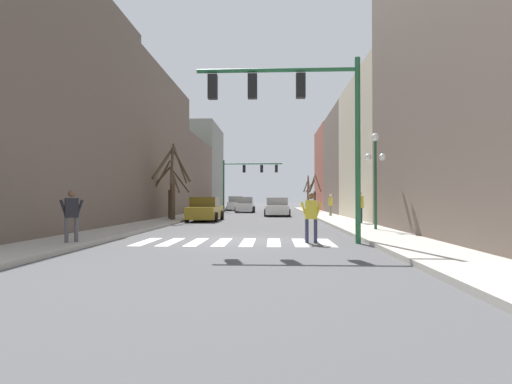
{
  "coord_description": "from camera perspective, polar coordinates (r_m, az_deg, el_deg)",
  "views": [
    {
      "loc": [
        1.34,
        -14.53,
        1.54
      ],
      "look_at": [
        -0.38,
        24.82,
        2.15
      ],
      "focal_mm": 28.0,
      "sensor_mm": 36.0,
      "label": 1
    }
  ],
  "objects": [
    {
      "name": "traffic_signal_near",
      "position": [
        14.06,
        6.05,
        11.95
      ],
      "size": [
        5.62,
        0.28,
        6.35
      ],
      "color": "#236038",
      "rests_on": "ground_plane"
    },
    {
      "name": "street_tree_right_mid",
      "position": [
        48.64,
        7.44,
        -0.28
      ],
      "size": [
        0.92,
        1.72,
        4.16
      ],
      "color": "brown",
      "rests_on": "sidewalk_right"
    },
    {
      "name": "pedestrian_on_left_sidewalk",
      "position": [
        13.79,
        -24.85,
        -2.52
      ],
      "size": [
        0.62,
        0.48,
        1.65
      ],
      "rotation": [
        0.0,
        0.0,
        3.76
      ],
      "color": "#4C4C51",
      "rests_on": "sidewalk_left"
    },
    {
      "name": "car_parked_left_far",
      "position": [
        49.79,
        -2.9,
        -1.71
      ],
      "size": [
        1.97,
        4.43,
        1.77
      ],
      "rotation": [
        0.0,
        0.0,
        1.57
      ],
      "color": "white",
      "rests_on": "ground_plane"
    },
    {
      "name": "sidewalk_left",
      "position": [
        16.16,
        -23.01,
        -6.0
      ],
      "size": [
        2.26,
        90.0,
        0.15
      ],
      "color": "#ADA89E",
      "rests_on": "ground_plane"
    },
    {
      "name": "pedestrian_crossing_street",
      "position": [
        22.96,
        14.66,
        -1.7
      ],
      "size": [
        0.51,
        0.67,
        1.77
      ],
      "rotation": [
        0.0,
        0.0,
        4.1
      ],
      "color": "#282D47",
      "rests_on": "sidewalk_right"
    },
    {
      "name": "car_at_intersection",
      "position": [
        27.34,
        -7.24,
        -2.51
      ],
      "size": [
        2.1,
        4.83,
        1.61
      ],
      "rotation": [
        0.0,
        0.0,
        1.57
      ],
      "color": "#A38423",
      "rests_on": "ground_plane"
    },
    {
      "name": "car_parked_left_near",
      "position": [
        34.46,
        3.03,
        -2.2
      ],
      "size": [
        2.18,
        4.24,
        1.58
      ],
      "rotation": [
        0.0,
        0.0,
        1.57
      ],
      "color": "white",
      "rests_on": "ground_plane"
    },
    {
      "name": "building_row_right",
      "position": [
        30.47,
        18.58,
        6.79
      ],
      "size": [
        6.0,
        44.05,
        13.46
      ],
      "color": "#66564C",
      "rests_on": "ground_plane"
    },
    {
      "name": "pedestrian_on_right_sidewalk",
      "position": [
        32.04,
        10.61,
        -1.55
      ],
      "size": [
        0.27,
        0.74,
        1.71
      ],
      "rotation": [
        0.0,
        0.0,
        4.84
      ],
      "color": "#7A705B",
      "rests_on": "sidewalk_right"
    },
    {
      "name": "street_tree_left_near",
      "position": [
        43.71,
        8.3,
        -0.39
      ],
      "size": [
        1.63,
        2.33,
        4.02
      ],
      "color": "brown",
      "rests_on": "sidewalk_right"
    },
    {
      "name": "crosswalk_stripes",
      "position": [
        14.01,
        -3.01,
        -7.17
      ],
      "size": [
        6.75,
        2.6,
        0.01
      ],
      "color": "white",
      "rests_on": "ground_plane"
    },
    {
      "name": "pedestrian_waiting_at_curb",
      "position": [
        13.82,
        7.88,
        -3.0
      ],
      "size": [
        0.75,
        0.25,
        1.73
      ],
      "rotation": [
        0.0,
        0.0,
        6.22
      ],
      "color": "#282D47",
      "rests_on": "ground_plane"
    },
    {
      "name": "car_parked_left_mid",
      "position": [
        43.59,
        -1.55,
        -1.89
      ],
      "size": [
        2.02,
        4.24,
        1.66
      ],
      "rotation": [
        0.0,
        0.0,
        -1.57
      ],
      "color": "white",
      "rests_on": "ground_plane"
    },
    {
      "name": "building_row_left",
      "position": [
        37.7,
        -14.62,
        5.04
      ],
      "size": [
        6.0,
        55.4,
        12.04
      ],
      "color": "#66564C",
      "rests_on": "ground_plane"
    },
    {
      "name": "ground_plane",
      "position": [
        14.67,
        -2.76,
        -6.9
      ],
      "size": [
        240.0,
        240.0,
        0.0
      ],
      "primitive_type": "plane",
      "color": "#4C4C4F"
    },
    {
      "name": "street_tree_right_far",
      "position": [
        26.33,
        -11.82,
        1.34
      ],
      "size": [
        2.35,
        2.65,
        5.0
      ],
      "color": "#473828",
      "rests_on": "sidewalk_left"
    },
    {
      "name": "street_tree_left_mid",
      "position": [
        27.99,
        -12.35,
        -0.0
      ],
      "size": [
        2.92,
        0.86,
        4.0
      ],
      "color": "#473828",
      "rests_on": "sidewalk_left"
    },
    {
      "name": "street_lamp_right_corner",
      "position": [
        18.72,
        16.68,
        4.23
      ],
      "size": [
        0.95,
        0.36,
        4.3
      ],
      "color": "#1E4C2D",
      "rests_on": "sidewalk_right"
    },
    {
      "name": "traffic_signal_far",
      "position": [
        44.45,
        -1.43,
        2.65
      ],
      "size": [
        6.62,
        0.28,
        5.77
      ],
      "color": "#236038",
      "rests_on": "ground_plane"
    },
    {
      "name": "sidewalk_right",
      "position": [
        15.21,
        18.85,
        -6.35
      ],
      "size": [
        2.26,
        90.0,
        0.15
      ],
      "color": "#ADA89E",
      "rests_on": "ground_plane"
    }
  ]
}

